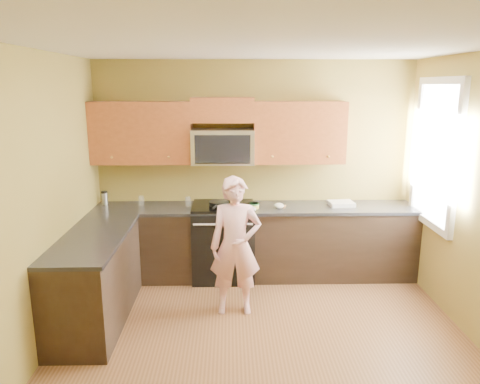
{
  "coord_description": "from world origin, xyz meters",
  "views": [
    {
      "loc": [
        -0.32,
        -3.74,
        2.39
      ],
      "look_at": [
        -0.2,
        1.3,
        1.2
      ],
      "focal_mm": 33.9,
      "sensor_mm": 36.0,
      "label": 1
    }
  ],
  "objects_px": {
    "stove": "(223,241)",
    "microwave": "(223,163)",
    "butter_tub": "(254,208)",
    "travel_mug": "(105,204)",
    "frying_pan": "(219,206)",
    "woman": "(236,246)"
  },
  "relations": [
    {
      "from": "stove",
      "to": "microwave",
      "type": "height_order",
      "value": "microwave"
    },
    {
      "from": "butter_tub",
      "to": "travel_mug",
      "type": "relative_size",
      "value": 0.69
    },
    {
      "from": "stove",
      "to": "frying_pan",
      "type": "xyz_separation_m",
      "value": [
        -0.05,
        -0.04,
        0.47
      ]
    },
    {
      "from": "microwave",
      "to": "butter_tub",
      "type": "relative_size",
      "value": 6.53
    },
    {
      "from": "woman",
      "to": "frying_pan",
      "type": "xyz_separation_m",
      "value": [
        -0.19,
        0.87,
        0.21
      ]
    },
    {
      "from": "microwave",
      "to": "woman",
      "type": "distance_m",
      "value": 1.26
    },
    {
      "from": "butter_tub",
      "to": "stove",
      "type": "bearing_deg",
      "value": 170.52
    },
    {
      "from": "microwave",
      "to": "woman",
      "type": "relative_size",
      "value": 0.51
    },
    {
      "from": "frying_pan",
      "to": "butter_tub",
      "type": "distance_m",
      "value": 0.43
    },
    {
      "from": "butter_tub",
      "to": "travel_mug",
      "type": "xyz_separation_m",
      "value": [
        -1.88,
        0.23,
        0.0
      ]
    },
    {
      "from": "woman",
      "to": "butter_tub",
      "type": "height_order",
      "value": "woman"
    },
    {
      "from": "microwave",
      "to": "travel_mug",
      "type": "relative_size",
      "value": 4.51
    },
    {
      "from": "woman",
      "to": "frying_pan",
      "type": "relative_size",
      "value": 3.41
    },
    {
      "from": "travel_mug",
      "to": "microwave",
      "type": "bearing_deg",
      "value": -1.62
    },
    {
      "from": "woman",
      "to": "travel_mug",
      "type": "distance_m",
      "value": 1.97
    },
    {
      "from": "stove",
      "to": "microwave",
      "type": "xyz_separation_m",
      "value": [
        0.0,
        0.12,
        0.97
      ]
    },
    {
      "from": "woman",
      "to": "travel_mug",
      "type": "bearing_deg",
      "value": 146.74
    },
    {
      "from": "microwave",
      "to": "butter_tub",
      "type": "xyz_separation_m",
      "value": [
        0.38,
        -0.19,
        -0.53
      ]
    },
    {
      "from": "microwave",
      "to": "travel_mug",
      "type": "height_order",
      "value": "microwave"
    },
    {
      "from": "butter_tub",
      "to": "woman",
      "type": "bearing_deg",
      "value": -105.93
    },
    {
      "from": "microwave",
      "to": "frying_pan",
      "type": "relative_size",
      "value": 1.75
    },
    {
      "from": "travel_mug",
      "to": "frying_pan",
      "type": "bearing_deg",
      "value": -8.18
    }
  ]
}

